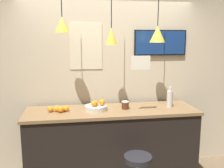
{
  "coord_description": "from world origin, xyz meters",
  "views": [
    {
      "loc": [
        -0.5,
        -2.6,
        1.97
      ],
      "look_at": [
        0.0,
        0.6,
        1.38
      ],
      "focal_mm": 40.0,
      "sensor_mm": 36.0,
      "label": 1
    }
  ],
  "objects_px": {
    "mounted_tv": "(160,43)",
    "spread_jar": "(125,105)",
    "fruit_bowl": "(96,107)",
    "juice_bottle": "(170,99)"
  },
  "relations": [
    {
      "from": "spread_jar",
      "to": "juice_bottle",
      "type": "bearing_deg",
      "value": 0.0
    },
    {
      "from": "juice_bottle",
      "to": "spread_jar",
      "type": "xyz_separation_m",
      "value": [
        -0.63,
        0.0,
        -0.07
      ]
    },
    {
      "from": "fruit_bowl",
      "to": "spread_jar",
      "type": "distance_m",
      "value": 0.39
    },
    {
      "from": "juice_bottle",
      "to": "spread_jar",
      "type": "bearing_deg",
      "value": 180.0
    },
    {
      "from": "mounted_tv",
      "to": "spread_jar",
      "type": "bearing_deg",
      "value": -147.47
    },
    {
      "from": "juice_bottle",
      "to": "mounted_tv",
      "type": "height_order",
      "value": "mounted_tv"
    },
    {
      "from": "fruit_bowl",
      "to": "juice_bottle",
      "type": "distance_m",
      "value": 1.03
    },
    {
      "from": "fruit_bowl",
      "to": "juice_bottle",
      "type": "height_order",
      "value": "juice_bottle"
    },
    {
      "from": "spread_jar",
      "to": "fruit_bowl",
      "type": "bearing_deg",
      "value": -179.64
    },
    {
      "from": "juice_bottle",
      "to": "fruit_bowl",
      "type": "bearing_deg",
      "value": -179.86
    }
  ]
}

